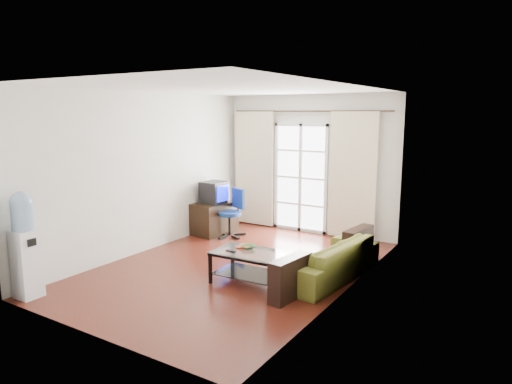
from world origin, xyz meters
TOP-DOWN VIEW (x-y plane):
  - floor at (0.00, 0.00)m, footprint 5.20×5.20m
  - ceiling at (0.00, 0.00)m, footprint 5.20×5.20m
  - wall_back at (0.00, 2.60)m, footprint 3.60×0.02m
  - wall_front at (0.00, -2.60)m, footprint 3.60×0.02m
  - wall_left at (-1.80, 0.00)m, footprint 0.02×5.20m
  - wall_right at (1.80, 0.00)m, footprint 0.02×5.20m
  - french_door at (-0.15, 2.54)m, footprint 1.16×0.06m
  - curtain_rod at (0.00, 2.50)m, footprint 3.30×0.04m
  - curtain_left at (-1.20, 2.48)m, footprint 0.90×0.07m
  - curtain_right at (0.95, 2.48)m, footprint 0.90×0.07m
  - radiator at (0.80, 2.50)m, footprint 0.64×0.12m
  - sofa at (1.39, 0.36)m, footprint 2.06×1.18m
  - coffee_table at (0.61, -0.42)m, footprint 1.14×0.68m
  - bowl at (0.45, -0.30)m, footprint 0.34×0.34m
  - book at (0.28, -0.30)m, footprint 0.29×0.33m
  - remote at (0.32, -0.54)m, footprint 0.15×0.05m
  - tv_stand at (-1.49, 1.45)m, footprint 0.65×0.90m
  - crt_tv at (-1.48, 1.45)m, footprint 0.48×0.48m
  - task_chair at (-1.07, 1.44)m, footprint 0.82×0.82m
  - water_cooler at (-1.60, -2.35)m, footprint 0.30×0.29m

SIDE VIEW (x-z plane):
  - floor at x=0.00m, z-range 0.00..0.00m
  - task_chair at x=-1.07m, z-range -0.19..0.73m
  - sofa at x=1.39m, z-range 0.00..0.55m
  - coffee_table at x=0.61m, z-range 0.07..0.51m
  - tv_stand at x=-1.49m, z-range 0.00..0.62m
  - radiator at x=0.80m, z-range 0.01..0.65m
  - remote at x=0.32m, z-range 0.45..0.47m
  - book at x=0.28m, z-range 0.45..0.47m
  - bowl at x=0.45m, z-range 0.45..0.50m
  - water_cooler at x=-1.60m, z-range 0.03..1.42m
  - crt_tv at x=-1.48m, z-range 0.62..1.04m
  - french_door at x=-0.15m, z-range 0.00..2.15m
  - curtain_left at x=-1.20m, z-range 0.02..2.38m
  - curtain_right at x=0.95m, z-range 0.02..2.38m
  - wall_back at x=0.00m, z-range 0.00..2.70m
  - wall_front at x=0.00m, z-range 0.00..2.70m
  - wall_left at x=-1.80m, z-range 0.00..2.70m
  - wall_right at x=1.80m, z-range 0.00..2.70m
  - curtain_rod at x=0.00m, z-range 2.36..2.40m
  - ceiling at x=0.00m, z-range 2.70..2.70m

